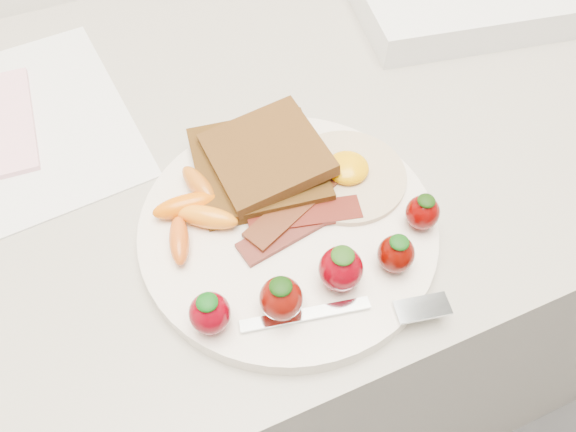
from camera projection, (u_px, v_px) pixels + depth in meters
name	position (u px, v px, depth m)	size (l,w,h in m)	color
counter	(261.00, 311.00, 0.97)	(2.00, 0.60, 0.90)	gray
plate	(288.00, 228.00, 0.51)	(0.27, 0.27, 0.02)	silver
toast_lower	(258.00, 165.00, 0.54)	(0.12, 0.12, 0.01)	#382209
toast_upper	(267.00, 154.00, 0.53)	(0.10, 0.10, 0.01)	#311D0B
fried_egg	(347.00, 174.00, 0.53)	(0.14, 0.14, 0.02)	silver
bacon_strips	(296.00, 217.00, 0.50)	(0.12, 0.07, 0.01)	black
baby_carrots	(193.00, 211.00, 0.50)	(0.07, 0.11, 0.02)	#DE5F04
strawberries	(326.00, 272.00, 0.45)	(0.23, 0.06, 0.04)	#67000B
fork	(359.00, 311.00, 0.45)	(0.17, 0.06, 0.00)	white
paper_sheet	(26.00, 124.00, 0.60)	(0.21, 0.27, 0.00)	white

